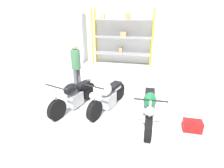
{
  "coord_description": "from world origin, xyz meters",
  "views": [
    {
      "loc": [
        1.07,
        -4.36,
        2.72
      ],
      "look_at": [
        0.0,
        0.4,
        0.7
      ],
      "focal_mm": 28.0,
      "sensor_mm": 36.0,
      "label": 1
    }
  ],
  "objects_px": {
    "motorcycle_black": "(74,96)",
    "person_browsing": "(76,64)",
    "toolbox": "(192,126)",
    "shelving_rack": "(122,36)",
    "motorcycle_white": "(108,96)",
    "motorcycle_green": "(149,107)"
  },
  "relations": [
    {
      "from": "person_browsing",
      "to": "toolbox",
      "type": "xyz_separation_m",
      "value": [
        3.67,
        -1.6,
        -0.9
      ]
    },
    {
      "from": "shelving_rack",
      "to": "motorcycle_black",
      "type": "xyz_separation_m",
      "value": [
        -0.54,
        -5.1,
        -1.13
      ]
    },
    {
      "from": "motorcycle_black",
      "to": "motorcycle_green",
      "type": "bearing_deg",
      "value": 101.86
    },
    {
      "from": "motorcycle_white",
      "to": "motorcycle_green",
      "type": "xyz_separation_m",
      "value": [
        1.21,
        -0.43,
        0.02
      ]
    },
    {
      "from": "motorcycle_black",
      "to": "shelving_rack",
      "type": "bearing_deg",
      "value": -168.35
    },
    {
      "from": "shelving_rack",
      "to": "motorcycle_green",
      "type": "height_order",
      "value": "shelving_rack"
    },
    {
      "from": "motorcycle_white",
      "to": "motorcycle_green",
      "type": "distance_m",
      "value": 1.28
    },
    {
      "from": "motorcycle_black",
      "to": "person_browsing",
      "type": "height_order",
      "value": "person_browsing"
    },
    {
      "from": "motorcycle_black",
      "to": "person_browsing",
      "type": "xyz_separation_m",
      "value": [
        -0.41,
        1.21,
        0.63
      ]
    },
    {
      "from": "motorcycle_black",
      "to": "toolbox",
      "type": "height_order",
      "value": "motorcycle_black"
    },
    {
      "from": "toolbox",
      "to": "shelving_rack",
      "type": "bearing_deg",
      "value": 116.37
    },
    {
      "from": "motorcycle_green",
      "to": "person_browsing",
      "type": "xyz_separation_m",
      "value": [
        -2.6,
        1.43,
        0.62
      ]
    },
    {
      "from": "toolbox",
      "to": "motorcycle_black",
      "type": "bearing_deg",
      "value": 173.1
    },
    {
      "from": "motorcycle_white",
      "to": "toolbox",
      "type": "distance_m",
      "value": 2.37
    },
    {
      "from": "motorcycle_black",
      "to": "motorcycle_white",
      "type": "xyz_separation_m",
      "value": [
        0.99,
        0.21,
        -0.01
      ]
    },
    {
      "from": "motorcycle_green",
      "to": "toolbox",
      "type": "relative_size",
      "value": 4.64
    },
    {
      "from": "motorcycle_green",
      "to": "person_browsing",
      "type": "bearing_deg",
      "value": -119.41
    },
    {
      "from": "motorcycle_black",
      "to": "motorcycle_green",
      "type": "relative_size",
      "value": 0.94
    },
    {
      "from": "motorcycle_white",
      "to": "shelving_rack",
      "type": "bearing_deg",
      "value": -157.68
    },
    {
      "from": "shelving_rack",
      "to": "motorcycle_green",
      "type": "distance_m",
      "value": 5.69
    },
    {
      "from": "motorcycle_white",
      "to": "person_browsing",
      "type": "height_order",
      "value": "person_browsing"
    },
    {
      "from": "shelving_rack",
      "to": "motorcycle_black",
      "type": "bearing_deg",
      "value": -95.99
    }
  ]
}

